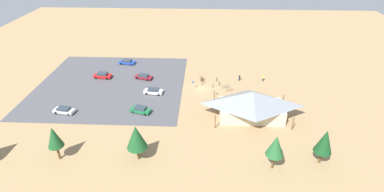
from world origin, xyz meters
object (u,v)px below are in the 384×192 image
object	(u,v)px
bicycle_silver_yard_front	(219,83)
visitor_at_bikes	(263,78)
bicycle_yellow_by_bin	(213,86)
car_green_near_entry	(141,110)
bicycle_blue_yard_center	(203,83)
pine_mideast	(325,141)
car_maroon_back_corner	(144,77)
bicycle_white_lone_west	(215,93)
trash_bin	(202,79)
car_silver_aisle_side	(64,110)
car_white_mid_lot	(153,91)
pine_far_east	(136,137)
bicycle_green_mid_cluster	(216,79)
car_blue_end_stall	(127,62)
bicycle_purple_edge_north	(226,86)
car_red_by_curb	(103,75)
bicycle_orange_back_row	(229,89)
pine_far_west	(54,137)
visitor_crossing_yard	(239,77)
lot_sign	(193,84)
bicycle_teal_edge_south	(202,78)
bicycle_red_yard_right	(225,97)
pine_center	(276,146)

from	to	relation	value
bicycle_silver_yard_front	visitor_at_bikes	distance (m)	11.54
bicycle_yellow_by_bin	car_green_near_entry	bearing A→B (deg)	38.39
bicycle_silver_yard_front	bicycle_blue_yard_center	bearing A→B (deg)	-2.24
pine_mideast	car_maroon_back_corner	distance (m)	46.18
bicycle_white_lone_west	visitor_at_bikes	size ratio (longest dim) A/B	0.76
trash_bin	car_silver_aisle_side	world-z (taller)	car_silver_aisle_side
car_white_mid_lot	car_maroon_back_corner	world-z (taller)	car_white_mid_lot
pine_far_east	bicycle_green_mid_cluster	xyz separation A→B (m)	(-14.03, -30.12, -4.29)
car_maroon_back_corner	car_blue_end_stall	size ratio (longest dim) A/B	1.01
car_maroon_back_corner	pine_far_east	bearing A→B (deg)	98.97
pine_mideast	bicycle_purple_edge_north	bearing A→B (deg)	-60.91
pine_mideast	car_red_by_curb	xyz separation A→B (m)	(46.04, -29.69, -3.63)
bicycle_purple_edge_north	bicycle_yellow_by_bin	size ratio (longest dim) A/B	0.96
pine_mideast	bicycle_yellow_by_bin	world-z (taller)	pine_mideast
bicycle_silver_yard_front	car_silver_aisle_side	size ratio (longest dim) A/B	0.38
bicycle_orange_back_row	bicycle_yellow_by_bin	world-z (taller)	bicycle_yellow_by_bin
pine_far_west	bicycle_purple_edge_north	size ratio (longest dim) A/B	3.80
pine_far_east	bicycle_white_lone_west	size ratio (longest dim) A/B	5.04
bicycle_purple_edge_north	car_white_mid_lot	size ratio (longest dim) A/B	0.38
pine_far_east	bicycle_yellow_by_bin	distance (m)	29.83
trash_bin	car_maroon_back_corner	xyz separation A→B (m)	(15.01, -0.50, 0.23)
trash_bin	bicycle_purple_edge_north	bearing A→B (deg)	150.19
bicycle_purple_edge_north	car_silver_aisle_side	bearing A→B (deg)	20.33
bicycle_white_lone_west	visitor_crossing_yard	distance (m)	9.70
lot_sign	bicycle_purple_edge_north	size ratio (longest dim) A/B	1.29
visitor_crossing_yard	bicycle_orange_back_row	bearing A→B (deg)	62.71
pine_mideast	car_green_near_entry	bearing A→B (deg)	-22.65
bicycle_teal_edge_south	car_green_near_entry	size ratio (longest dim) A/B	0.30
bicycle_green_mid_cluster	car_green_near_entry	xyz separation A→B (m)	(16.45, 15.85, 0.40)
pine_far_east	car_silver_aisle_side	size ratio (longest dim) A/B	1.46
bicycle_white_lone_west	bicycle_green_mid_cluster	xyz separation A→B (m)	(-0.49, -7.08, -0.02)
bicycle_purple_edge_north	car_white_mid_lot	bearing A→B (deg)	12.36
trash_bin	bicycle_silver_yard_front	bearing A→B (deg)	157.45
pine_mideast	car_red_by_curb	size ratio (longest dim) A/B	1.41
lot_sign	bicycle_red_yard_right	size ratio (longest dim) A/B	1.32
pine_far_east	pine_mideast	world-z (taller)	pine_far_east
car_blue_end_stall	car_silver_aisle_side	size ratio (longest dim) A/B	1.01
visitor_at_bikes	car_green_near_entry	bearing A→B (deg)	29.58
bicycle_teal_edge_south	bicycle_orange_back_row	bearing A→B (deg)	138.62
pine_far_west	bicycle_blue_yard_center	bearing A→B (deg)	-130.22
pine_center	pine_far_west	bearing A→B (deg)	-1.07
bicycle_green_mid_cluster	bicycle_white_lone_west	bearing A→B (deg)	86.08
bicycle_green_mid_cluster	car_maroon_back_corner	distance (m)	18.79
bicycle_yellow_by_bin	visitor_crossing_yard	distance (m)	7.90
bicycle_purple_edge_north	car_green_near_entry	xyz separation A→B (m)	(18.62, 11.97, 0.36)
trash_bin	lot_sign	size ratio (longest dim) A/B	0.41
bicycle_purple_edge_north	lot_sign	bearing A→B (deg)	7.10
bicycle_purple_edge_north	pine_mideast	bearing A→B (deg)	119.09
lot_sign	pine_mideast	size ratio (longest dim) A/B	0.34
bicycle_red_yard_right	trash_bin	bearing A→B (deg)	-57.17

